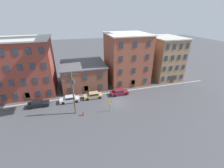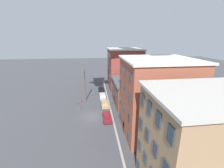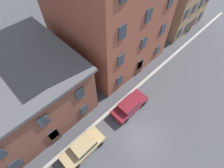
{
  "view_description": "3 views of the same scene",
  "coord_description": "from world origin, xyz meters",
  "px_view_note": "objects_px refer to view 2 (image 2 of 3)",
  "views": [
    {
      "loc": [
        -9.0,
        -28.11,
        18.5
      ],
      "look_at": [
        -0.23,
        3.16,
        3.21
      ],
      "focal_mm": 24.0,
      "sensor_mm": 36.0,
      "label": 1
    },
    {
      "loc": [
        30.3,
        0.8,
        17.05
      ],
      "look_at": [
        -1.71,
        4.75,
        6.95
      ],
      "focal_mm": 24.0,
      "sensor_mm": 36.0,
      "label": 2
    },
    {
      "loc": [
        -6.49,
        -2.26,
        17.69
      ],
      "look_at": [
        -0.83,
        3.46,
        6.86
      ],
      "focal_mm": 28.0,
      "sensor_mm": 36.0,
      "label": 3
    }
  ],
  "objects_px": {
    "car_silver": "(103,96)",
    "fire_hydrant": "(81,101)",
    "car_black": "(101,88)",
    "utility_pole": "(85,83)",
    "caution_sign": "(78,105)",
    "car_tan": "(105,104)",
    "car_maroon": "(107,116)"
  },
  "relations": [
    {
      "from": "car_silver",
      "to": "fire_hydrant",
      "type": "height_order",
      "value": "car_silver"
    },
    {
      "from": "car_black",
      "to": "utility_pole",
      "type": "distance_m",
      "value": 10.14
    },
    {
      "from": "caution_sign",
      "to": "utility_pole",
      "type": "distance_m",
      "value": 7.74
    },
    {
      "from": "car_tan",
      "to": "fire_hydrant",
      "type": "distance_m",
      "value": 6.94
    },
    {
      "from": "car_tan",
      "to": "caution_sign",
      "type": "height_order",
      "value": "caution_sign"
    },
    {
      "from": "car_tan",
      "to": "utility_pole",
      "type": "height_order",
      "value": "utility_pole"
    },
    {
      "from": "car_black",
      "to": "caution_sign",
      "type": "height_order",
      "value": "caution_sign"
    },
    {
      "from": "car_tan",
      "to": "car_maroon",
      "type": "relative_size",
      "value": 1.0
    },
    {
      "from": "car_tan",
      "to": "caution_sign",
      "type": "relative_size",
      "value": 1.67
    },
    {
      "from": "car_black",
      "to": "car_tan",
      "type": "xyz_separation_m",
      "value": [
        12.26,
        0.29,
        0.0
      ]
    },
    {
      "from": "utility_pole",
      "to": "fire_hydrant",
      "type": "relative_size",
      "value": 9.51
    },
    {
      "from": "caution_sign",
      "to": "car_maroon",
      "type": "bearing_deg",
      "value": 57.05
    },
    {
      "from": "car_tan",
      "to": "caution_sign",
      "type": "distance_m",
      "value": 6.9
    },
    {
      "from": "car_black",
      "to": "car_maroon",
      "type": "height_order",
      "value": "same"
    },
    {
      "from": "car_silver",
      "to": "caution_sign",
      "type": "bearing_deg",
      "value": -38.19
    },
    {
      "from": "car_silver",
      "to": "utility_pole",
      "type": "height_order",
      "value": "utility_pole"
    },
    {
      "from": "car_tan",
      "to": "car_maroon",
      "type": "bearing_deg",
      "value": -0.64
    },
    {
      "from": "car_black",
      "to": "car_silver",
      "type": "height_order",
      "value": "same"
    },
    {
      "from": "car_maroon",
      "to": "utility_pole",
      "type": "distance_m",
      "value": 12.8
    },
    {
      "from": "caution_sign",
      "to": "utility_pole",
      "type": "bearing_deg",
      "value": 168.96
    },
    {
      "from": "utility_pole",
      "to": "fire_hydrant",
      "type": "xyz_separation_m",
      "value": [
        1.42,
        -1.16,
        -4.65
      ]
    },
    {
      "from": "utility_pole",
      "to": "car_silver",
      "type": "bearing_deg",
      "value": 101.77
    },
    {
      "from": "car_tan",
      "to": "fire_hydrant",
      "type": "relative_size",
      "value": 4.58
    },
    {
      "from": "caution_sign",
      "to": "fire_hydrant",
      "type": "relative_size",
      "value": 2.75
    },
    {
      "from": "car_maroon",
      "to": "utility_pole",
      "type": "xyz_separation_m",
      "value": [
        -10.94,
        -5.0,
        4.38
      ]
    },
    {
      "from": "car_black",
      "to": "car_maroon",
      "type": "bearing_deg",
      "value": 0.68
    },
    {
      "from": "car_silver",
      "to": "car_maroon",
      "type": "distance_m",
      "value": 11.94
    },
    {
      "from": "car_silver",
      "to": "utility_pole",
      "type": "distance_m",
      "value": 6.6
    },
    {
      "from": "car_black",
      "to": "car_tan",
      "type": "height_order",
      "value": "same"
    },
    {
      "from": "car_tan",
      "to": "utility_pole",
      "type": "relative_size",
      "value": 0.48
    },
    {
      "from": "car_maroon",
      "to": "caution_sign",
      "type": "relative_size",
      "value": 1.67
    },
    {
      "from": "car_black",
      "to": "fire_hydrant",
      "type": "height_order",
      "value": "car_black"
    }
  ]
}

